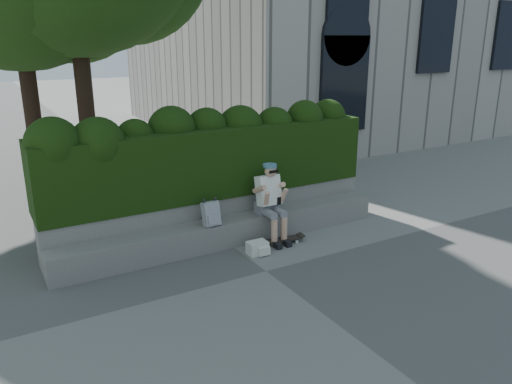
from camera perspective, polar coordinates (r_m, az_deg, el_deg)
ground at (r=7.78m, az=1.16°, el=-9.04°), size 80.00×80.00×0.00m
bench_ledge at (r=8.69m, az=-3.12°, el=-4.54°), size 6.00×0.45×0.45m
planter_wall at (r=9.04m, az=-4.51°, el=-2.68°), size 6.00×0.50×0.75m
hedge at (r=8.95m, az=-5.29°, el=3.63°), size 6.00×1.00×1.20m
person at (r=8.70m, az=1.62°, el=-0.81°), size 0.40×0.76×1.38m
skateboard at (r=8.75m, az=2.84°, el=-5.49°), size 0.80×0.31×0.08m
backpack_plaid at (r=8.30m, az=-5.17°, el=-2.49°), size 0.29×0.17×0.41m
backpack_ground at (r=8.33m, az=0.15°, el=-6.39°), size 0.34×0.24×0.21m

